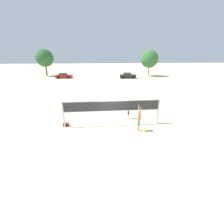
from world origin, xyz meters
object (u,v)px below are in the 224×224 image
at_px(volleyball_net, 112,108).
at_px(volleyball, 145,130).
at_px(gear_bag, 66,124).
at_px(tree_right_cluster, 149,59).
at_px(parked_car_mid, 64,76).
at_px(tree_left_cluster, 45,58).
at_px(player_blocker, 129,108).
at_px(parked_car_near, 128,76).
at_px(player_spiker, 139,118).

relative_size(volleyball_net, volleyball, 37.30).
distance_m(gear_bag, tree_right_cluster, 36.67).
height_order(volleyball_net, parked_car_mid, volleyball_net).
relative_size(parked_car_mid, tree_left_cluster, 0.58).
relative_size(player_blocker, gear_bag, 4.21).
bearing_deg(tree_left_cluster, volleyball_net, -65.01).
height_order(volleyball_net, parked_car_near, volleyball_net).
bearing_deg(tree_left_cluster, gear_bag, -70.74).
relative_size(gear_bag, parked_car_near, 0.12).
distance_m(volleyball, parked_car_mid, 33.85).
height_order(player_spiker, tree_left_cluster, tree_left_cluster).
xyz_separation_m(player_blocker, tree_left_cluster, (-18.04, 33.64, 3.92)).
bearing_deg(gear_bag, tree_right_cluster, 60.61).
relative_size(parked_car_near, parked_car_mid, 1.01).
height_order(player_blocker, gear_bag, player_blocker).
bearing_deg(volleyball, parked_car_near, 81.96).
bearing_deg(player_spiker, parked_car_mid, 21.79).
bearing_deg(tree_left_cluster, tree_right_cluster, -5.80).
xyz_separation_m(tree_left_cluster, tree_right_cluster, (29.98, -3.04, -0.27)).
relative_size(player_blocker, parked_car_mid, 0.49).
relative_size(player_spiker, tree_left_cluster, 0.29).
xyz_separation_m(player_spiker, tree_left_cluster, (-18.41, 36.20, 3.88)).
bearing_deg(volleyball_net, volleyball, -29.81).
height_order(gear_bag, parked_car_mid, parked_car_mid).
xyz_separation_m(player_spiker, parked_car_mid, (-12.41, 31.03, -0.54)).
distance_m(volleyball, parked_car_near, 30.08).
distance_m(player_blocker, parked_car_mid, 30.91).
distance_m(player_spiker, parked_car_near, 29.91).
relative_size(player_spiker, player_blocker, 1.03).
height_order(volleyball, parked_car_mid, parked_car_mid).
height_order(gear_bag, parked_car_near, parked_car_near).
xyz_separation_m(player_blocker, volleyball, (0.88, -2.81, -1.01)).
distance_m(player_spiker, gear_bag, 6.53).
height_order(parked_car_mid, tree_left_cluster, tree_left_cluster).
bearing_deg(tree_right_cluster, volleyball_net, -113.23).
bearing_deg(player_spiker, volleyball_net, 59.32).
xyz_separation_m(gear_bag, tree_left_cluster, (-12.13, 34.73, 4.91)).
bearing_deg(player_blocker, parked_car_near, 169.32).
bearing_deg(parked_car_mid, player_blocker, -66.01).
bearing_deg(tree_left_cluster, volleyball, -62.57).
relative_size(player_spiker, tree_right_cluster, 0.31).
distance_m(player_spiker, tree_left_cluster, 40.80).
distance_m(parked_car_near, parked_car_mid, 17.19).
bearing_deg(player_spiker, volleyball, -116.04).
height_order(parked_car_mid, tree_right_cluster, tree_right_cluster).
bearing_deg(volleyball_net, tree_left_cluster, 114.99).
height_order(player_spiker, parked_car_near, player_spiker).
height_order(player_spiker, player_blocker, player_spiker).
height_order(tree_left_cluster, tree_right_cluster, tree_left_cluster).
bearing_deg(parked_car_mid, parked_car_near, -3.95).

